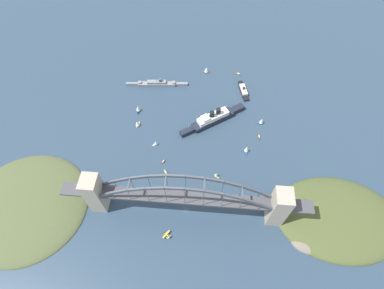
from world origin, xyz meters
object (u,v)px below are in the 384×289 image
seaplane_taxiing_near_bridge (167,235)px  small_boat_10 (259,136)px  small_boat_9 (207,70)px  naval_cruiser (157,83)px  small_boat_8 (166,173)px  harbor_arch_bridge (185,199)px  small_boat_3 (156,143)px  small_boat_2 (163,162)px  ocean_liner (213,118)px  harbor_ferry_steamer (243,90)px  small_boat_7 (261,121)px  small_boat_4 (247,149)px  small_boat_6 (238,74)px  small_boat_0 (138,108)px  small_boat_5 (216,175)px  small_boat_1 (137,123)px

seaplane_taxiing_near_bridge → small_boat_10: size_ratio=0.94×
seaplane_taxiing_near_bridge → small_boat_9: size_ratio=0.84×
naval_cruiser → small_boat_8: size_ratio=9.12×
harbor_arch_bridge → small_boat_3: (-44.68, 81.54, -26.26)m
small_boat_2 → small_boat_8: bearing=-71.1°
ocean_liner → naval_cruiser: (-81.42, 59.30, -2.83)m
harbor_ferry_steamer → small_boat_7: bearing=-68.2°
small_boat_2 → small_boat_3: (-12.52, 23.77, 3.01)m
small_boat_2 → small_boat_3: size_ratio=0.85×
small_boat_7 → small_boat_3: bearing=-161.4°
naval_cruiser → small_boat_10: size_ratio=9.23×
harbor_arch_bridge → small_boat_4: (65.76, 80.76, -25.19)m
small_boat_8 → small_boat_10: small_boat_8 is taller
naval_cruiser → small_boat_7: (143.22, -57.52, 1.83)m
small_boat_7 → naval_cruiser: bearing=158.1°
seaplane_taxiing_near_bridge → small_boat_2: seaplane_taxiing_near_bridge is taller
naval_cruiser → small_boat_3: (12.99, -101.35, 0.78)m
small_boat_9 → small_boat_4: bearing=-67.5°
naval_cruiser → harbor_ferry_steamer: 121.57m
naval_cruiser → small_boat_8: naval_cruiser is taller
small_boat_4 → small_boat_9: (-55.41, 133.91, 0.03)m
small_boat_10 → small_boat_7: bearing=81.3°
small_boat_6 → small_boat_7: small_boat_7 is taller
harbor_ferry_steamer → small_boat_0: 147.17m
small_boat_5 → naval_cruiser: bearing=122.4°
small_boat_1 → small_boat_5: (102.88, -65.48, -0.41)m
harbor_ferry_steamer → small_boat_3: 146.34m
small_boat_3 → harbor_ferry_steamer: bearing=42.1°
seaplane_taxiing_near_bridge → small_boat_8: 72.10m
small_boat_0 → small_boat_10: small_boat_0 is taller
seaplane_taxiing_near_bridge → small_boat_2: size_ratio=1.28×
harbor_arch_bridge → small_boat_5: (30.76, 43.51, -26.00)m
ocean_liner → small_boat_3: (-68.42, -42.05, -2.05)m
small_boat_2 → small_boat_4: 100.66m
small_boat_10 → small_boat_3: bearing=-170.2°
small_boat_6 → small_boat_0: bearing=-148.6°
ocean_liner → small_boat_0: 99.99m
small_boat_6 → seaplane_taxiing_near_bridge: bearing=-106.9°
ocean_liner → harbor_ferry_steamer: (40.11, 56.10, -3.54)m
harbor_arch_bridge → small_boat_5: bearing=54.7°
harbor_arch_bridge → small_boat_3: size_ratio=30.18×
small_boat_8 → small_boat_5: bearing=0.6°
small_boat_5 → harbor_arch_bridge: bearing=-125.3°
small_boat_0 → small_boat_5: (106.53, -89.78, -1.35)m
small_boat_4 → small_boat_8: 100.34m
small_boat_1 → small_boat_3: size_ratio=1.25×
small_boat_7 → seaplane_taxiing_near_bridge: bearing=-123.7°
seaplane_taxiing_near_bridge → small_boat_8: (-10.09, 71.38, -1.22)m
small_boat_1 → small_boat_7: (157.67, 16.38, 0.38)m
harbor_ferry_steamer → small_boat_10: 78.40m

